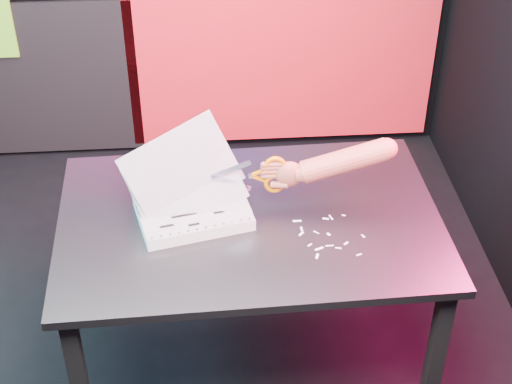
{
  "coord_description": "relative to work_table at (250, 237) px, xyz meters",
  "views": [
    {
      "loc": [
        0.23,
        -2.19,
        2.37
      ],
      "look_at": [
        0.39,
        -0.15,
        0.87
      ],
      "focal_mm": 55.0,
      "sensor_mm": 36.0,
      "label": 1
    }
  ],
  "objects": [
    {
      "name": "paper_clippings",
      "position": [
        0.23,
        -0.12,
        0.08
      ],
      "size": [
        0.22,
        0.22,
        0.0
      ],
      "color": "silver",
      "rests_on": "work_table"
    },
    {
      "name": "work_table",
      "position": [
        0.0,
        0.0,
        0.0
      ],
      "size": [
        1.3,
        0.89,
        0.75
      ],
      "rotation": [
        0.0,
        0.0,
        0.03
      ],
      "color": "black",
      "rests_on": "ground"
    },
    {
      "name": "hand_forearm",
      "position": [
        0.29,
        0.05,
        0.26
      ],
      "size": [
        0.44,
        0.08,
        0.17
      ],
      "rotation": [
        0.0,
        0.0,
        -0.01
      ],
      "color": "#96483A",
      "rests_on": "work_table"
    },
    {
      "name": "printout_stack",
      "position": [
        -0.19,
        0.02,
        0.11
      ],
      "size": [
        0.45,
        0.34,
        0.34
      ],
      "rotation": [
        0.0,
        0.0,
        0.23
      ],
      "color": "beige",
      "rests_on": "work_table"
    },
    {
      "name": "scissors",
      "position": [
        0.07,
        0.05,
        0.22
      ],
      "size": [
        0.25,
        0.02,
        0.14
      ],
      "rotation": [
        0.0,
        0.0,
        -0.01
      ],
      "color": "#A1A2BD",
      "rests_on": "printout_stack"
    },
    {
      "name": "room",
      "position": [
        -0.37,
        0.13,
        0.68
      ],
      "size": [
        3.01,
        3.01,
        2.71
      ],
      "color": "black",
      "rests_on": "ground"
    }
  ]
}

